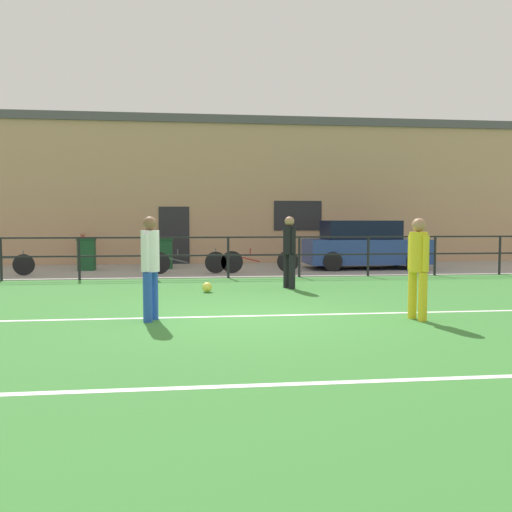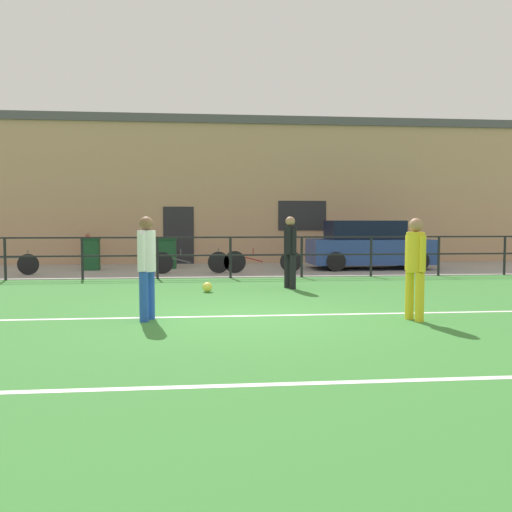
% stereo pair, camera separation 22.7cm
% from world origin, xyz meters
% --- Properties ---
extents(ground, '(60.00, 44.00, 0.04)m').
position_xyz_m(ground, '(0.00, 0.00, -0.02)').
color(ground, '#387A33').
extents(field_line_touchline, '(36.00, 0.11, 0.00)m').
position_xyz_m(field_line_touchline, '(0.00, -0.05, 0.00)').
color(field_line_touchline, white).
rests_on(field_line_touchline, ground).
extents(field_line_hash, '(36.00, 0.11, 0.00)m').
position_xyz_m(field_line_hash, '(0.00, -3.83, 0.00)').
color(field_line_hash, white).
rests_on(field_line_hash, ground).
extents(pavement_strip, '(48.00, 5.00, 0.02)m').
position_xyz_m(pavement_strip, '(0.00, 8.50, 0.01)').
color(pavement_strip, gray).
rests_on(pavement_strip, ground).
extents(perimeter_fence, '(36.07, 0.07, 1.15)m').
position_xyz_m(perimeter_fence, '(0.00, 6.00, 0.75)').
color(perimeter_fence, black).
rests_on(perimeter_fence, ground).
extents(clubhouse_facade, '(28.00, 2.56, 5.43)m').
position_xyz_m(clubhouse_facade, '(0.00, 12.20, 2.73)').
color(clubhouse_facade, tan).
rests_on(clubhouse_facade, ground).
extents(player_goalkeeper, '(0.29, 0.43, 1.68)m').
position_xyz_m(player_goalkeeper, '(1.27, 3.53, 0.95)').
color(player_goalkeeper, black).
rests_on(player_goalkeeper, ground).
extents(player_striker, '(0.29, 0.43, 1.65)m').
position_xyz_m(player_striker, '(-1.65, -0.28, 0.94)').
color(player_striker, blue).
rests_on(player_striker, ground).
extents(player_winger, '(0.28, 0.43, 1.62)m').
position_xyz_m(player_winger, '(2.57, -0.69, 0.92)').
color(player_winger, gold).
rests_on(player_winger, ground).
extents(soccer_ball_match, '(0.22, 0.22, 0.22)m').
position_xyz_m(soccer_ball_match, '(-0.67, 3.05, 0.11)').
color(soccer_ball_match, '#E5E04C').
rests_on(soccer_ball_match, ground).
extents(spectator_child, '(0.32, 0.21, 1.18)m').
position_xyz_m(spectator_child, '(-4.76, 10.43, 0.69)').
color(spectator_child, '#232D4C').
rests_on(spectator_child, pavement_strip).
extents(parked_car_red, '(3.96, 1.85, 1.57)m').
position_xyz_m(parked_car_red, '(4.64, 8.29, 0.76)').
color(parked_car_red, '#28428E').
rests_on(parked_car_red, pavement_strip).
extents(bicycle_parked_0, '(2.30, 0.04, 0.74)m').
position_xyz_m(bicycle_parked_0, '(-1.13, 7.20, 0.36)').
color(bicycle_parked_0, black).
rests_on(bicycle_parked_0, pavement_strip).
extents(bicycle_parked_1, '(2.36, 0.04, 0.76)m').
position_xyz_m(bicycle_parked_1, '(1.04, 7.20, 0.37)').
color(bicycle_parked_1, black).
rests_on(bicycle_parked_1, pavement_strip).
extents(trash_bin_0, '(0.54, 0.45, 1.02)m').
position_xyz_m(trash_bin_0, '(-4.30, 8.64, 0.54)').
color(trash_bin_0, '#194C28').
rests_on(trash_bin_0, pavement_strip).
extents(trash_bin_1, '(0.62, 0.53, 0.99)m').
position_xyz_m(trash_bin_1, '(-1.93, 9.04, 0.52)').
color(trash_bin_1, '#194C28').
rests_on(trash_bin_1, pavement_strip).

